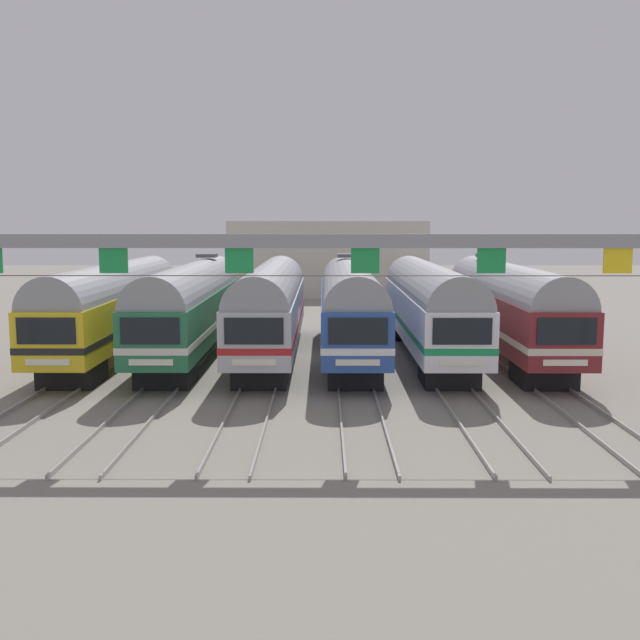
# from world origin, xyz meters

# --- Properties ---
(ground_plane) EXTENTS (160.00, 160.00, 0.00)m
(ground_plane) POSITION_xyz_m (0.00, 0.00, 0.00)
(ground_plane) COLOR gray
(track_bed) EXTENTS (21.48, 70.00, 0.15)m
(track_bed) POSITION_xyz_m (0.00, 17.00, 0.07)
(track_bed) COLOR gray
(track_bed) RESTS_ON ground
(commuter_train_yellow) EXTENTS (2.88, 18.06, 4.77)m
(commuter_train_yellow) POSITION_xyz_m (-9.99, -0.01, 2.69)
(commuter_train_yellow) COLOR gold
(commuter_train_yellow) RESTS_ON ground
(commuter_train_green) EXTENTS (2.88, 18.06, 5.05)m
(commuter_train_green) POSITION_xyz_m (-5.99, -0.00, 2.69)
(commuter_train_green) COLOR #236B42
(commuter_train_green) RESTS_ON ground
(commuter_train_stainless) EXTENTS (2.88, 18.06, 4.77)m
(commuter_train_stainless) POSITION_xyz_m (-2.00, -0.01, 2.69)
(commuter_train_stainless) COLOR #B2B5BA
(commuter_train_stainless) RESTS_ON ground
(commuter_train_blue) EXTENTS (2.88, 18.06, 5.05)m
(commuter_train_blue) POSITION_xyz_m (2.00, -0.00, 2.69)
(commuter_train_blue) COLOR #284C9E
(commuter_train_blue) RESTS_ON ground
(commuter_train_white) EXTENTS (2.88, 18.06, 4.77)m
(commuter_train_white) POSITION_xyz_m (5.99, -0.01, 2.69)
(commuter_train_white) COLOR white
(commuter_train_white) RESTS_ON ground
(commuter_train_maroon) EXTENTS (2.88, 18.06, 5.05)m
(commuter_train_maroon) POSITION_xyz_m (9.99, -0.00, 2.69)
(commuter_train_maroon) COLOR maroon
(commuter_train_maroon) RESTS_ON ground
(catenary_gantry) EXTENTS (25.21, 0.44, 6.97)m
(catenary_gantry) POSITION_xyz_m (-0.00, -13.50, 5.34)
(catenary_gantry) COLOR gray
(catenary_gantry) RESTS_ON ground
(maintenance_building) EXTENTS (18.14, 10.00, 6.92)m
(maintenance_building) POSITION_xyz_m (1.05, 33.55, 3.46)
(maintenance_building) COLOR beige
(maintenance_building) RESTS_ON ground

